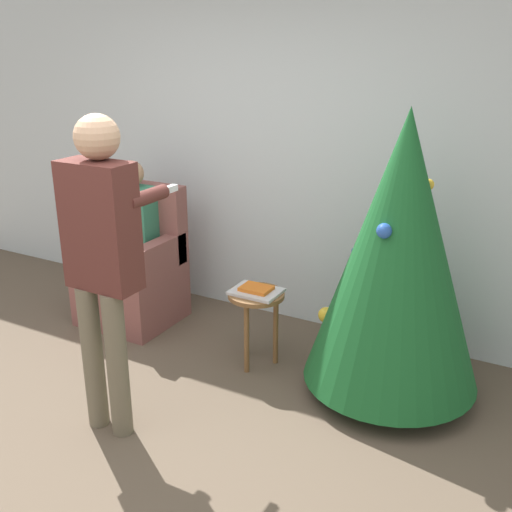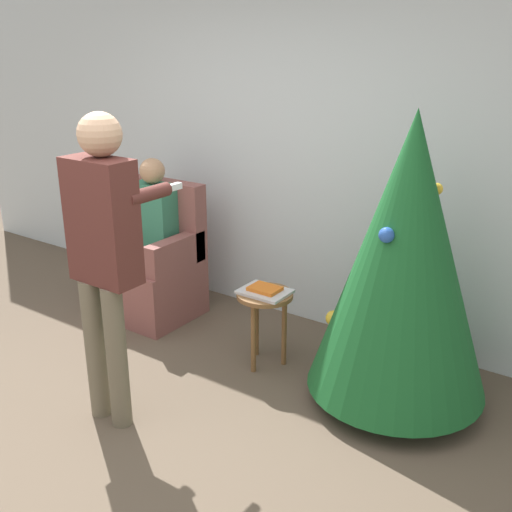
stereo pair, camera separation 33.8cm
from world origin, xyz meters
The scene contains 9 objects.
ground_plane centered at (0.00, 0.00, 0.00)m, with size 14.00×14.00×0.00m, color brown.
wall_back centered at (0.00, 2.23, 1.35)m, with size 8.00×0.06×2.70m.
christmas_tree centered at (1.25, 1.50, 0.96)m, with size 1.10×1.10×1.82m.
armchair centered at (-0.90, 1.58, 0.38)m, with size 0.71×0.65×1.09m.
person_seated centered at (-0.90, 1.55, 0.72)m, with size 0.36×0.46×1.29m.
person_standing centered at (-0.07, 0.39, 1.09)m, with size 0.42×0.57×1.81m.
side_stool centered at (0.32, 1.40, 0.44)m, with size 0.39×0.39×0.54m.
laptop centered at (0.32, 1.40, 0.55)m, with size 0.33×0.26×0.02m.
book centered at (0.32, 1.40, 0.57)m, with size 0.21×0.16×0.02m.
Camera 2 is at (2.41, -1.69, 2.16)m, focal length 42.00 mm.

